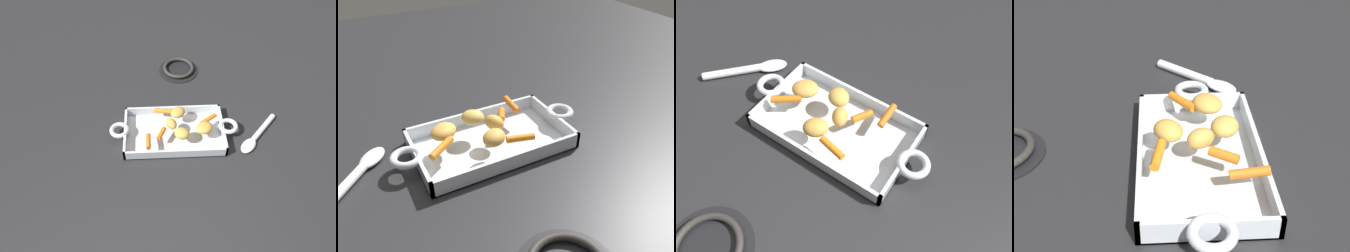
# 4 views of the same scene
# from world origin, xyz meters

# --- Properties ---
(ground_plane) EXTENTS (2.36, 2.36, 0.00)m
(ground_plane) POSITION_xyz_m (0.00, 0.00, 0.00)
(ground_plane) COLOR #232326
(roasting_dish) EXTENTS (0.44, 0.20, 0.04)m
(roasting_dish) POSITION_xyz_m (0.00, 0.00, 0.01)
(roasting_dish) COLOR silver
(roasting_dish) RESTS_ON ground_plane
(baby_carrot_northeast) EXTENTS (0.02, 0.06, 0.02)m
(baby_carrot_northeast) POSITION_xyz_m (-0.09, -0.06, 0.05)
(baby_carrot_northeast) COLOR orange
(baby_carrot_northeast) RESTS_ON roasting_dish
(baby_carrot_center_left) EXTENTS (0.06, 0.05, 0.02)m
(baby_carrot_center_left) POSITION_xyz_m (0.12, 0.02, 0.05)
(baby_carrot_center_left) COLOR orange
(baby_carrot_center_left) RESTS_ON roasting_dish
(baby_carrot_southeast) EXTENTS (0.06, 0.03, 0.02)m
(baby_carrot_southeast) POSITION_xyz_m (-0.04, 0.07, 0.05)
(baby_carrot_southeast) COLOR orange
(baby_carrot_southeast) RESTS_ON roasting_dish
(baby_carrot_long) EXTENTS (0.04, 0.05, 0.02)m
(baby_carrot_long) POSITION_xyz_m (-0.04, -0.03, 0.05)
(baby_carrot_long) COLOR orange
(baby_carrot_long) RESTS_ON roasting_dish
(potato_golden_large) EXTENTS (0.05, 0.06, 0.03)m
(potato_golden_large) POSITION_xyz_m (-0.01, -0.00, 0.06)
(potato_golden_large) COLOR gold
(potato_golden_large) RESTS_ON roasting_dish
(potato_golden_small) EXTENTS (0.07, 0.06, 0.03)m
(potato_golden_small) POSITION_xyz_m (0.02, -0.04, 0.06)
(potato_golden_small) COLOR gold
(potato_golden_small) RESTS_ON roasting_dish
(potato_whole) EXTENTS (0.07, 0.07, 0.03)m
(potato_whole) POSITION_xyz_m (0.02, 0.05, 0.06)
(potato_whole) COLOR gold
(potato_whole) RESTS_ON roasting_dish
(potato_near_roast) EXTENTS (0.08, 0.07, 0.03)m
(potato_near_roast) POSITION_xyz_m (0.10, -0.02, 0.06)
(potato_near_roast) COLOR gold
(potato_near_roast) RESTS_ON roasting_dish
(stove_burner_rear) EXTENTS (0.16, 0.16, 0.02)m
(stove_burner_rear) POSITION_xyz_m (0.04, 0.34, 0.01)
(stove_burner_rear) COLOR black
(stove_burner_rear) RESTS_ON ground_plane
(serving_spoon) EXTENTS (0.16, 0.18, 0.02)m
(serving_spoon) POSITION_xyz_m (0.28, -0.03, 0.01)
(serving_spoon) COLOR white
(serving_spoon) RESTS_ON ground_plane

